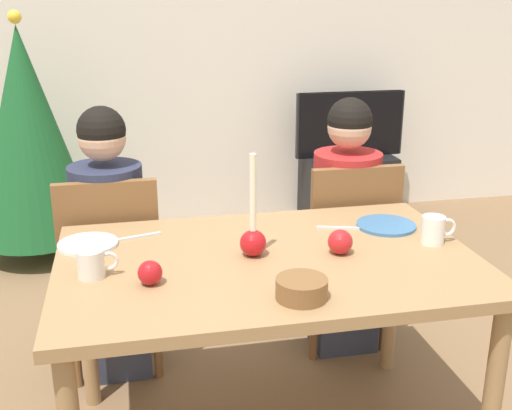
{
  "coord_description": "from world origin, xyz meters",
  "views": [
    {
      "loc": [
        -0.44,
        -1.89,
        1.58
      ],
      "look_at": [
        0.0,
        0.2,
        0.87
      ],
      "focal_mm": 44.16,
      "sensor_mm": 36.0,
      "label": 1
    }
  ],
  "objects": [
    {
      "name": "chair_right",
      "position": [
        0.5,
        0.61,
        0.51
      ],
      "size": [
        0.4,
        0.4,
        0.9
      ],
      "color": "brown",
      "rests_on": "ground"
    },
    {
      "name": "bowl_walnuts",
      "position": [
        0.03,
        -0.31,
        0.78
      ],
      "size": [
        0.15,
        0.15,
        0.06
      ],
      "primitive_type": "cylinder",
      "color": "brown",
      "rests_on": "dining_table"
    },
    {
      "name": "person_left_child",
      "position": [
        -0.53,
        0.64,
        0.57
      ],
      "size": [
        0.3,
        0.3,
        1.17
      ],
      "color": "#33384C",
      "rests_on": "ground"
    },
    {
      "name": "fork_right",
      "position": [
        0.33,
        0.21,
        0.75
      ],
      "size": [
        0.18,
        0.06,
        0.01
      ],
      "primitive_type": "cube",
      "rotation": [
        0.0,
        0.0,
        -0.28
      ],
      "color": "silver",
      "rests_on": "dining_table"
    },
    {
      "name": "person_right_child",
      "position": [
        0.5,
        0.64,
        0.57
      ],
      "size": [
        0.3,
        0.3,
        1.17
      ],
      "color": "#33384C",
      "rests_on": "ground"
    },
    {
      "name": "dining_table",
      "position": [
        0.0,
        0.0,
        0.67
      ],
      "size": [
        1.4,
        0.9,
        0.75
      ],
      "color": "#99754C",
      "rests_on": "ground"
    },
    {
      "name": "christmas_tree",
      "position": [
        -1.02,
        2.06,
        0.78
      ],
      "size": [
        0.75,
        0.75,
        1.5
      ],
      "color": "brown",
      "rests_on": "ground"
    },
    {
      "name": "apple_near_candle",
      "position": [
        -0.4,
        -0.12,
        0.79
      ],
      "size": [
        0.08,
        0.08,
        0.08
      ],
      "primitive_type": "sphere",
      "color": "#B0151B",
      "rests_on": "dining_table"
    },
    {
      "name": "plate_right",
      "position": [
        0.5,
        0.19,
        0.76
      ],
      "size": [
        0.22,
        0.22,
        0.01
      ],
      "primitive_type": "cylinder",
      "color": "teal",
      "rests_on": "dining_table"
    },
    {
      "name": "chair_left",
      "position": [
        -0.53,
        0.61,
        0.51
      ],
      "size": [
        0.4,
        0.4,
        0.9
      ],
      "color": "brown",
      "rests_on": "ground"
    },
    {
      "name": "plate_left",
      "position": [
        -0.6,
        0.23,
        0.76
      ],
      "size": [
        0.21,
        0.21,
        0.01
      ],
      "primitive_type": "cylinder",
      "color": "silver",
      "rests_on": "dining_table"
    },
    {
      "name": "apple_by_left_plate",
      "position": [
        0.25,
        -0.02,
        0.79
      ],
      "size": [
        0.08,
        0.08,
        0.08
      ],
      "primitive_type": "sphere",
      "color": "red",
      "rests_on": "dining_table"
    },
    {
      "name": "mug_left",
      "position": [
        -0.57,
        -0.04,
        0.8
      ],
      "size": [
        0.13,
        0.08,
        0.09
      ],
      "color": "silver",
      "rests_on": "dining_table"
    },
    {
      "name": "tv_stand",
      "position": [
        1.13,
        2.3,
        0.24
      ],
      "size": [
        0.64,
        0.4,
        0.48
      ],
      "primitive_type": "cube",
      "color": "black",
      "rests_on": "ground"
    },
    {
      "name": "candle_centerpiece",
      "position": [
        -0.05,
        0.03,
        0.82
      ],
      "size": [
        0.09,
        0.09,
        0.35
      ],
      "color": "red",
      "rests_on": "dining_table"
    },
    {
      "name": "fork_left",
      "position": [
        -0.43,
        0.27,
        0.75
      ],
      "size": [
        0.18,
        0.06,
        0.01
      ],
      "primitive_type": "cube",
      "rotation": [
        0.0,
        0.0,
        0.26
      ],
      "color": "silver",
      "rests_on": "dining_table"
    },
    {
      "name": "tv",
      "position": [
        1.13,
        2.3,
        0.71
      ],
      "size": [
        0.79,
        0.05,
        0.46
      ],
      "color": "black",
      "rests_on": "tv_stand"
    },
    {
      "name": "mug_right",
      "position": [
        0.6,
        0.01,
        0.8
      ],
      "size": [
        0.13,
        0.08,
        0.1
      ],
      "color": "white",
      "rests_on": "dining_table"
    },
    {
      "name": "back_wall",
      "position": [
        0.0,
        2.6,
        1.3
      ],
      "size": [
        6.4,
        0.1,
        2.6
      ],
      "primitive_type": "cube",
      "color": "silver",
      "rests_on": "ground"
    }
  ]
}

